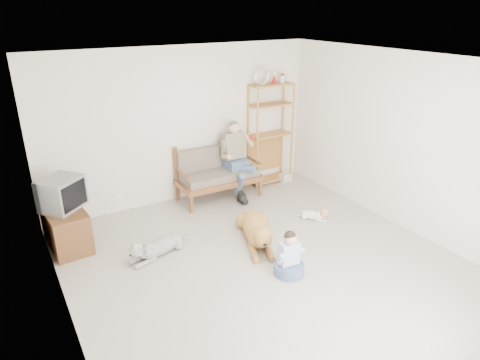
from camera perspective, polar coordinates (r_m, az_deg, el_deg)
floor at (r=5.92m, az=3.96°, el=-11.64°), size 5.50×5.50×0.00m
ceiling at (r=4.95m, az=4.82°, el=15.27°), size 5.50×5.50×0.00m
wall_back at (r=7.58m, az=-7.68°, el=7.23°), size 5.00×0.00×5.00m
wall_left at (r=4.47m, az=-23.16°, el=-5.55°), size 0.00×5.50×5.50m
wall_right at (r=6.96m, az=21.57°, el=4.45°), size 0.00×5.50×5.50m
loveseat at (r=7.78m, az=-3.03°, el=1.08°), size 1.51×0.72×0.95m
man at (r=7.69m, az=-0.22°, el=2.10°), size 0.53×0.76×1.23m
etagere at (r=8.31m, az=4.05°, el=6.23°), size 0.87×0.38×2.27m
book_stack at (r=8.68m, az=6.06°, el=0.37°), size 0.25×0.19×0.15m
tv_stand at (r=6.72m, az=-22.19°, el=-6.01°), size 0.57×0.94×0.60m
crt_tv at (r=6.54m, az=-22.66°, el=-1.68°), size 0.71×0.70×0.46m
wall_outlet at (r=7.55m, az=-15.94°, el=-2.02°), size 0.12×0.02×0.08m
golden_retriever at (r=6.40m, az=2.28°, el=-6.78°), size 0.75×1.46×0.46m
shaggy_dog at (r=6.21m, az=-11.14°, el=-8.81°), size 1.06×0.48×0.33m
terrier at (r=7.19m, az=10.04°, el=-4.57°), size 0.40×0.46×0.21m
child at (r=5.72m, az=6.56°, el=-10.37°), size 0.40×0.40×0.63m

